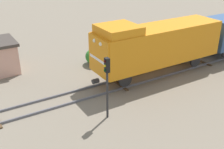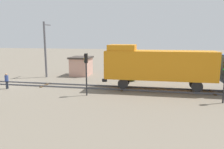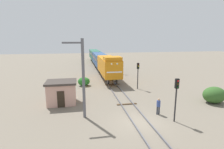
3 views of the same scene
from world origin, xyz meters
The scene contains 8 objects.
ground_plane centered at (0.00, 0.00, 0.00)m, with size 164.36×164.36×0.00m, color #756B5B.
railway_track centered at (0.00, 0.00, 0.07)m, with size 2.40×109.57×0.16m.
locomotive centered at (0.00, 17.25, 2.77)m, with size 2.90×11.60×4.60m.
traffic_signal_mid centered at (3.40, 10.64, 2.81)m, with size 0.32×0.34×4.03m.
worker_near_track centered at (2.40, 1.32, 1.00)m, with size 0.38×0.38×1.70m.
catenary_mast centered at (-5.06, 2.10, 4.07)m, with size 1.94×0.28×7.65m.
relay_hut centered at (-7.50, 6.40, 1.39)m, with size 3.50×2.90×2.74m.
bush_near centered at (-4.68, 14.06, 0.71)m, with size 1.96×1.60×1.42m, color #276E26.
Camera 2 is at (22.96, 16.91, 5.49)m, focal length 35.00 mm.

